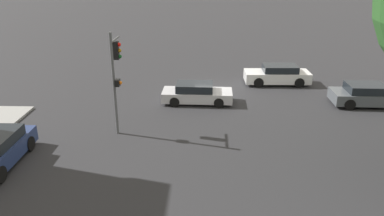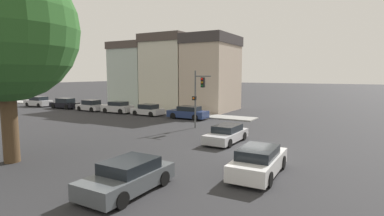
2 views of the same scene
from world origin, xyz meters
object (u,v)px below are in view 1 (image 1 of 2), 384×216
traffic_signal (116,68)px  crossing_car_0 (278,75)px  crossing_car_1 (367,95)px  crossing_car_2 (197,93)px

traffic_signal → crossing_car_0: (-9.73, -8.49, -2.72)m
crossing_car_0 → crossing_car_1: size_ratio=1.09×
traffic_signal → crossing_car_0: bearing=42.3°
crossing_car_0 → crossing_car_2: 7.10m
traffic_signal → crossing_car_2: size_ratio=1.19×
crossing_car_1 → crossing_car_2: 10.53m
traffic_signal → crossing_car_1: (-14.46, -4.31, -2.76)m
crossing_car_0 → crossing_car_2: bearing=34.2°
crossing_car_1 → traffic_signal: bearing=-162.5°
crossing_car_1 → crossing_car_2: (10.53, -0.08, -0.04)m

